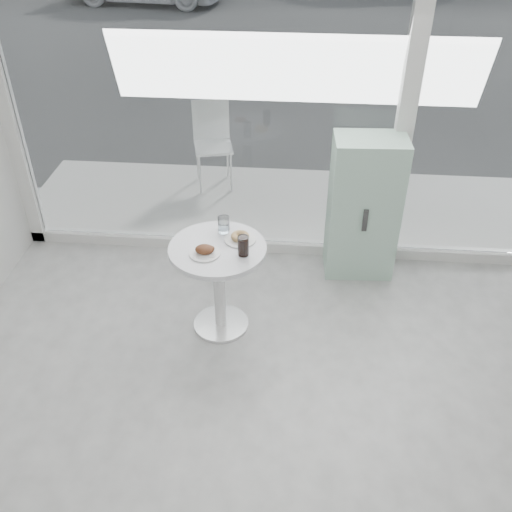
# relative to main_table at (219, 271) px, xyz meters

# --- Properties ---
(room_shell) EXTENTS (6.00, 6.00, 6.00)m
(room_shell) POSITION_rel_main_table_xyz_m (0.50, -2.46, 1.36)
(room_shell) COLOR white
(room_shell) RESTS_ON ground
(storefront) EXTENTS (5.00, 0.14, 3.00)m
(storefront) POSITION_rel_main_table_xyz_m (0.57, 1.10, 1.16)
(storefront) COLOR silver
(storefront) RESTS_ON ground
(main_table) EXTENTS (0.72, 0.72, 0.77)m
(main_table) POSITION_rel_main_table_xyz_m (0.00, 0.00, 0.00)
(main_table) COLOR silver
(main_table) RESTS_ON ground
(patio_deck) EXTENTS (5.60, 1.60, 0.05)m
(patio_deck) POSITION_rel_main_table_xyz_m (0.50, 1.90, -0.53)
(patio_deck) COLOR silver
(patio_deck) RESTS_ON ground
(mint_cabinet) EXTENTS (0.61, 0.43, 1.27)m
(mint_cabinet) POSITION_rel_main_table_xyz_m (1.13, 0.88, 0.09)
(mint_cabinet) COLOR #9FCBB3
(mint_cabinet) RESTS_ON ground
(patio_chair) EXTENTS (0.48, 0.48, 0.92)m
(patio_chair) POSITION_rel_main_table_xyz_m (-0.39, 2.32, 0.02)
(patio_chair) COLOR silver
(patio_chair) RESTS_ON patio_deck
(plate_fritter) EXTENTS (0.23, 0.23, 0.07)m
(plate_fritter) POSITION_rel_main_table_xyz_m (-0.07, -0.09, 0.25)
(plate_fritter) COLOR silver
(plate_fritter) RESTS_ON main_table
(plate_donut) EXTENTS (0.23, 0.23, 0.06)m
(plate_donut) POSITION_rel_main_table_xyz_m (0.16, 0.10, 0.24)
(plate_donut) COLOR silver
(plate_donut) RESTS_ON main_table
(water_tumbler_a) EXTENTS (0.07, 0.07, 0.11)m
(water_tumbler_a) POSITION_rel_main_table_xyz_m (0.03, 0.24, 0.27)
(water_tumbler_a) COLOR white
(water_tumbler_a) RESTS_ON main_table
(water_tumbler_b) EXTENTS (0.08, 0.08, 0.13)m
(water_tumbler_b) POSITION_rel_main_table_xyz_m (0.02, 0.20, 0.28)
(water_tumbler_b) COLOR white
(water_tumbler_b) RESTS_ON main_table
(cola_glass) EXTENTS (0.08, 0.08, 0.15)m
(cola_glass) POSITION_rel_main_table_xyz_m (0.20, -0.08, 0.29)
(cola_glass) COLOR white
(cola_glass) RESTS_ON main_table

